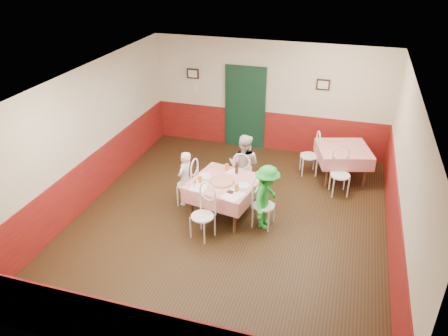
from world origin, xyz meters
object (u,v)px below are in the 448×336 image
(chair_second_a, at_px, (309,156))
(diner_right, at_px, (267,197))
(chair_right, at_px, (264,206))
(diner_far, at_px, (244,165))
(chair_left, at_px, (187,185))
(chair_far, at_px, (243,176))
(chair_near, at_px, (202,216))
(pizza, at_px, (222,182))
(glass_a, at_px, (200,179))
(glass_c, at_px, (227,167))
(diner_left, at_px, (185,178))
(chair_second_b, at_px, (340,175))
(main_table, at_px, (224,198))
(wallet, at_px, (230,192))
(beer_bottle, at_px, (237,169))
(glass_b, at_px, (237,188))
(second_table, at_px, (342,163))

(chair_second_a, bearing_deg, diner_right, -28.74)
(chair_right, bearing_deg, diner_far, 39.53)
(chair_left, xyz_separation_m, diner_far, (1.01, 0.72, 0.24))
(chair_far, height_order, chair_near, same)
(chair_far, distance_m, pizza, 0.97)
(glass_a, xyz_separation_m, glass_c, (0.36, 0.61, 0.01))
(chair_left, distance_m, diner_left, 0.15)
(glass_a, bearing_deg, chair_second_b, 32.58)
(main_table, distance_m, chair_far, 0.85)
(pizza, xyz_separation_m, wallet, (0.27, -0.32, -0.00))
(chair_second_b, height_order, wallet, chair_second_b)
(chair_near, relative_size, glass_a, 6.86)
(beer_bottle, distance_m, diner_right, 0.93)
(chair_near, xyz_separation_m, glass_a, (-0.27, 0.66, 0.38))
(main_table, xyz_separation_m, beer_bottle, (0.16, 0.36, 0.51))
(main_table, bearing_deg, chair_second_a, 57.76)
(glass_a, bearing_deg, diner_right, 0.25)
(chair_second_b, height_order, glass_b, glass_b)
(main_table, distance_m, diner_far, 0.95)
(main_table, relative_size, chair_left, 1.36)
(pizza, distance_m, glass_b, 0.44)
(chair_second_a, height_order, glass_a, chair_second_a)
(glass_c, bearing_deg, glass_b, -60.97)
(diner_right, bearing_deg, beer_bottle, 62.22)
(diner_right, bearing_deg, pizza, 90.93)
(chair_near, distance_m, pizza, 0.85)
(chair_near, height_order, beer_bottle, beer_bottle)
(second_table, bearing_deg, diner_far, -145.91)
(wallet, height_order, diner_far, diner_far)
(wallet, bearing_deg, chair_second_a, 76.77)
(chair_far, height_order, diner_left, diner_left)
(second_table, height_order, glass_a, glass_a)
(chair_second_a, relative_size, diner_far, 0.65)
(second_table, height_order, glass_c, glass_c)
(chair_far, xyz_separation_m, diner_far, (0.01, 0.05, 0.24))
(glass_a, bearing_deg, glass_b, -8.49)
(main_table, xyz_separation_m, chair_right, (0.83, -0.16, 0.08))
(main_table, xyz_separation_m, glass_a, (-0.43, -0.18, 0.45))
(glass_c, bearing_deg, diner_far, 61.60)
(glass_b, bearing_deg, chair_right, 14.52)
(chair_second_a, height_order, glass_c, glass_c)
(chair_right, relative_size, diner_right, 0.69)
(wallet, bearing_deg, chair_second_b, 54.91)
(chair_left, bearing_deg, glass_c, 112.91)
(chair_second_a, bearing_deg, glass_c, -56.00)
(chair_right, xyz_separation_m, chair_second_a, (0.57, 2.39, 0.00))
(main_table, distance_m, chair_second_a, 2.63)
(glass_b, distance_m, glass_c, 0.83)
(wallet, xyz_separation_m, diner_right, (0.65, 0.20, -0.12))
(beer_bottle, bearing_deg, diner_far, 88.28)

